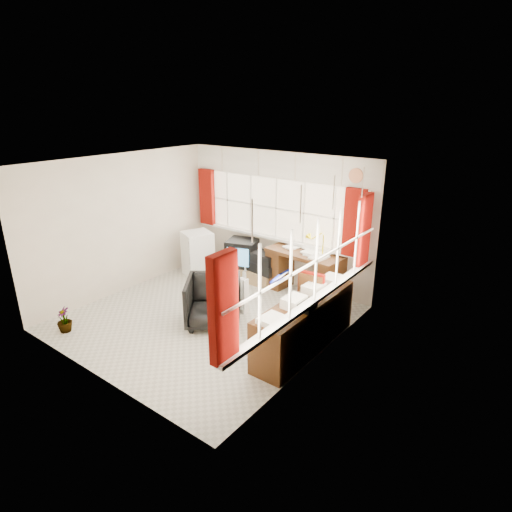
% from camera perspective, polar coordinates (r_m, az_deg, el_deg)
% --- Properties ---
extents(ground, '(4.00, 4.00, 0.00)m').
position_cam_1_polar(ground, '(7.13, -6.59, -8.16)').
color(ground, beige).
rests_on(ground, ground).
extents(room_walls, '(4.00, 4.00, 4.00)m').
position_cam_1_polar(room_walls, '(6.55, -7.11, 3.47)').
color(room_walls, beige).
rests_on(room_walls, ground).
extents(window_back, '(3.70, 0.12, 3.60)m').
position_cam_1_polar(window_back, '(8.16, 2.55, 2.88)').
color(window_back, '#FFEBC9').
rests_on(window_back, room_walls).
extents(window_right, '(0.12, 3.70, 3.60)m').
position_cam_1_polar(window_right, '(5.66, 7.57, -5.36)').
color(window_right, '#FFEBC9').
rests_on(window_right, room_walls).
extents(curtains, '(3.83, 3.83, 1.15)m').
position_cam_1_polar(curtains, '(6.71, 4.17, 3.56)').
color(curtains, maroon).
rests_on(curtains, room_walls).
extents(overhead_cabinets, '(3.98, 3.98, 0.48)m').
position_cam_1_polar(overhead_cabinets, '(6.54, 5.02, 10.27)').
color(overhead_cabinets, white).
rests_on(overhead_cabinets, room_walls).
extents(desk, '(1.45, 0.80, 0.85)m').
position_cam_1_polar(desk, '(7.82, 6.60, -1.88)').
color(desk, '#5A2D15').
rests_on(desk, ground).
extents(desk_lamp, '(0.18, 0.16, 0.43)m').
position_cam_1_polar(desk_lamp, '(7.41, 8.96, 2.14)').
color(desk_lamp, '#FEF10A').
rests_on(desk_lamp, desk).
extents(task_chair, '(0.45, 0.48, 1.01)m').
position_cam_1_polar(task_chair, '(6.35, 6.88, -6.43)').
color(task_chair, black).
rests_on(task_chair, ground).
extents(office_chair, '(1.16, 1.17, 0.77)m').
position_cam_1_polar(office_chair, '(6.77, -5.70, -6.06)').
color(office_chair, black).
rests_on(office_chair, ground).
extents(radiator, '(0.40, 0.16, 0.60)m').
position_cam_1_polar(radiator, '(7.23, -2.47, -5.44)').
color(radiator, white).
rests_on(radiator, ground).
extents(credenza, '(0.50, 2.00, 0.85)m').
position_cam_1_polar(credenza, '(6.16, 6.52, -8.86)').
color(credenza, '#5A2D15').
rests_on(credenza, ground).
extents(file_tray, '(0.29, 0.35, 0.11)m').
position_cam_1_polar(file_tray, '(5.74, 6.52, -6.46)').
color(file_tray, black).
rests_on(file_tray, credenza).
extents(tv_bench, '(1.40, 0.50, 0.25)m').
position_cam_1_polar(tv_bench, '(8.57, -1.41, -2.05)').
color(tv_bench, '#A78453').
rests_on(tv_bench, ground).
extents(crt_tv, '(0.71, 0.68, 0.52)m').
position_cam_1_polar(crt_tv, '(8.46, -1.80, 0.45)').
color(crt_tv, black).
rests_on(crt_tv, tv_bench).
extents(hifi_stack, '(0.59, 0.43, 0.39)m').
position_cam_1_polar(hifi_stack, '(8.12, 1.21, -0.98)').
color(hifi_stack, black).
rests_on(hifi_stack, tv_bench).
extents(mini_fridge, '(0.69, 0.70, 0.90)m').
position_cam_1_polar(mini_fridge, '(8.67, -7.77, 0.31)').
color(mini_fridge, white).
rests_on(mini_fridge, ground).
extents(spray_bottle_a, '(0.17, 0.17, 0.33)m').
position_cam_1_polar(spray_bottle_a, '(8.30, -1.45, -2.52)').
color(spray_bottle_a, silver).
rests_on(spray_bottle_a, ground).
extents(spray_bottle_b, '(0.12, 0.12, 0.18)m').
position_cam_1_polar(spray_bottle_b, '(7.95, -6.17, -4.29)').
color(spray_bottle_b, '#93DBD3').
rests_on(spray_bottle_b, ground).
extents(flower_vase, '(0.26, 0.26, 0.40)m').
position_cam_1_polar(flower_vase, '(7.23, -24.20, -7.76)').
color(flower_vase, black).
rests_on(flower_vase, ground).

